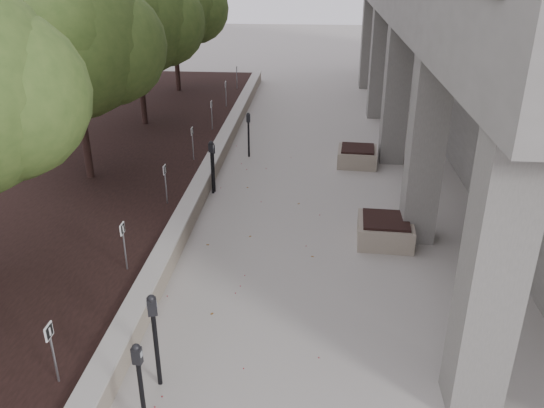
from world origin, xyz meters
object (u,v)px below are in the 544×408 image
(crabapple_tree_3, at_px, (76,73))
(parking_meter_5, at_px, (249,135))
(parking_meter_4, at_px, (213,168))
(planter_front, at_px, (385,230))
(parking_meter_1, at_px, (156,341))
(planter_back, at_px, (357,156))
(parking_meter_2, at_px, (141,389))
(crabapple_tree_5, at_px, (174,24))
(crabapple_tree_4, at_px, (137,42))
(parking_meter_3, at_px, (212,167))

(crabapple_tree_3, relative_size, parking_meter_5, 3.88)
(parking_meter_4, xyz_separation_m, planter_front, (4.23, -2.45, -0.40))
(parking_meter_4, xyz_separation_m, parking_meter_5, (0.59, 2.81, 0.02))
(parking_meter_1, bearing_deg, crabapple_tree_3, 99.48)
(crabapple_tree_3, xyz_separation_m, planter_back, (7.17, 2.58, -2.85))
(parking_meter_2, height_order, parking_meter_4, parking_meter_2)
(crabapple_tree_5, distance_m, parking_meter_1, 17.56)
(crabapple_tree_4, xyz_separation_m, parking_meter_1, (3.72, -12.00, -2.34))
(crabapple_tree_3, relative_size, crabapple_tree_4, 1.00)
(crabapple_tree_4, xyz_separation_m, parking_meter_3, (3.25, -4.91, -2.40))
(crabapple_tree_4, xyz_separation_m, crabapple_tree_5, (0.00, 5.00, 0.00))
(crabapple_tree_4, distance_m, planter_front, 10.81)
(crabapple_tree_4, height_order, parking_meter_2, crabapple_tree_4)
(parking_meter_2, xyz_separation_m, parking_meter_3, (-0.52, 7.96, 0.01))
(parking_meter_5, relative_size, planter_back, 1.23)
(crabapple_tree_3, height_order, parking_meter_2, crabapple_tree_3)
(crabapple_tree_5, relative_size, planter_front, 4.58)
(parking_meter_3, relative_size, planter_back, 1.27)
(parking_meter_2, distance_m, parking_meter_3, 7.98)
(crabapple_tree_4, xyz_separation_m, parking_meter_2, (3.77, -12.88, -2.41))
(parking_meter_3, relative_size, parking_meter_5, 1.03)
(parking_meter_2, xyz_separation_m, parking_meter_5, (0.09, 10.88, -0.01))
(parking_meter_2, xyz_separation_m, planter_back, (3.40, 10.46, -0.45))
(parking_meter_3, distance_m, planter_back, 4.67)
(parking_meter_1, relative_size, parking_meter_5, 1.11)
(parking_meter_2, distance_m, planter_back, 11.01)
(crabapple_tree_3, relative_size, parking_meter_4, 4.01)
(crabapple_tree_3, distance_m, parking_meter_3, 4.04)
(parking_meter_1, relative_size, parking_meter_2, 1.09)
(crabapple_tree_4, bearing_deg, parking_meter_3, -56.51)
(parking_meter_4, bearing_deg, parking_meter_3, -113.42)
(crabapple_tree_5, distance_m, parking_meter_4, 10.62)
(parking_meter_4, bearing_deg, crabapple_tree_4, 109.43)
(parking_meter_3, height_order, planter_front, parking_meter_3)
(planter_front, bearing_deg, parking_meter_3, 151.10)
(parking_meter_1, bearing_deg, planter_front, 33.03)
(parking_meter_2, relative_size, parking_meter_4, 1.05)
(crabapple_tree_4, bearing_deg, parking_meter_1, -72.77)
(planter_front, bearing_deg, parking_meter_5, 124.67)
(crabapple_tree_4, xyz_separation_m, planter_front, (7.49, -7.26, -2.84))
(parking_meter_2, relative_size, planter_back, 1.25)
(crabapple_tree_5, distance_m, parking_meter_3, 10.70)
(crabapple_tree_4, height_order, parking_meter_3, crabapple_tree_4)
(parking_meter_5, xyz_separation_m, planter_front, (3.64, -5.26, -0.42))
(crabapple_tree_5, bearing_deg, crabapple_tree_3, -90.00)
(crabapple_tree_5, xyz_separation_m, parking_meter_3, (3.25, -9.91, -2.40))
(crabapple_tree_3, height_order, parking_meter_1, crabapple_tree_3)
(crabapple_tree_3, height_order, crabapple_tree_5, same)
(planter_back, bearing_deg, parking_meter_4, -148.53)
(crabapple_tree_4, bearing_deg, parking_meter_4, -55.78)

